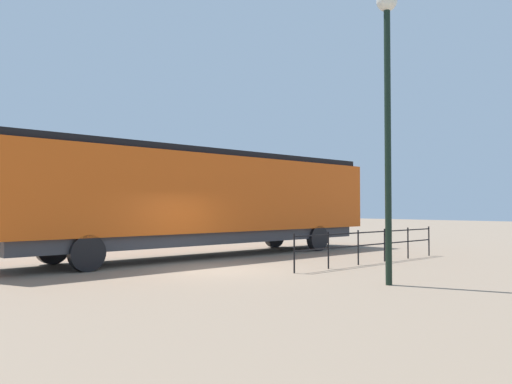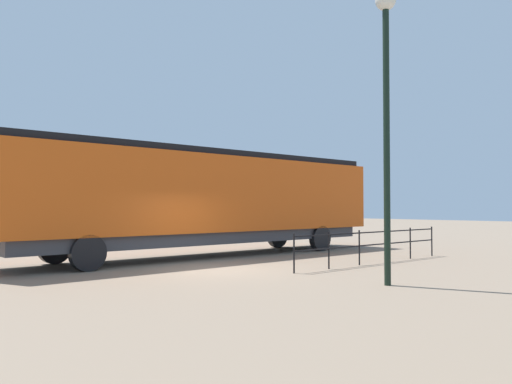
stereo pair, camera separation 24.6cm
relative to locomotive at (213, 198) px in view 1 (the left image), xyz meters
The scene contains 4 objects.
ground_plane 5.00m from the locomotive, 36.59° to the right, with size 120.00×120.00×0.00m, color #84705B.
locomotive is the anchor object (origin of this frame).
lamp_post 9.41m from the locomotive, ahead, with size 0.52×0.52×7.35m.
platform_fence 6.43m from the locomotive, 22.27° to the left, with size 0.05×7.83×1.15m.
Camera 1 is at (12.34, -9.77, 1.93)m, focal length 35.76 mm.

